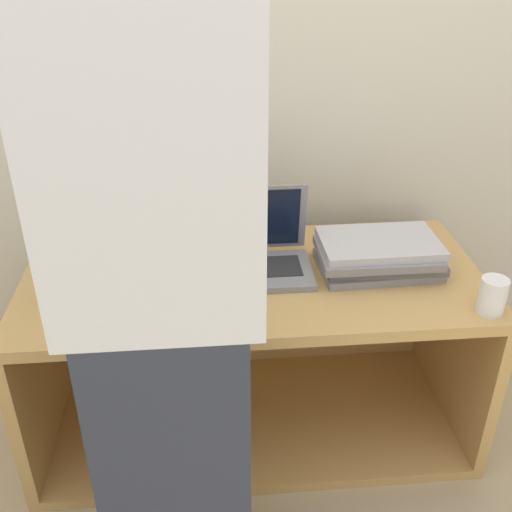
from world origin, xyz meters
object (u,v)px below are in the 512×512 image
(laptop_stack_left, at_px, (124,266))
(mug, at_px, (492,296))
(laptop_open, at_px, (252,254))
(laptop_stack_right, at_px, (379,255))
(person, at_px, (160,300))

(laptop_stack_left, relative_size, mug, 3.63)
(mug, bearing_deg, laptop_open, 154.91)
(laptop_stack_right, bearing_deg, person, -138.08)
(laptop_open, distance_m, mug, 0.70)
(laptop_open, height_order, person, person)
(laptop_stack_left, bearing_deg, mug, -14.11)
(laptop_stack_left, relative_size, person, 0.22)
(laptop_stack_left, xyz_separation_m, mug, (1.01, -0.26, 0.00))
(laptop_open, bearing_deg, laptop_stack_right, -5.89)
(person, bearing_deg, laptop_stack_right, 41.92)
(laptop_open, height_order, laptop_stack_left, laptop_open)
(laptop_open, bearing_deg, person, -111.29)
(laptop_stack_left, distance_m, laptop_stack_right, 0.77)
(laptop_stack_right, xyz_separation_m, person, (-0.62, -0.55, 0.23))
(laptop_open, xyz_separation_m, laptop_stack_left, (-0.38, -0.04, -0.00))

